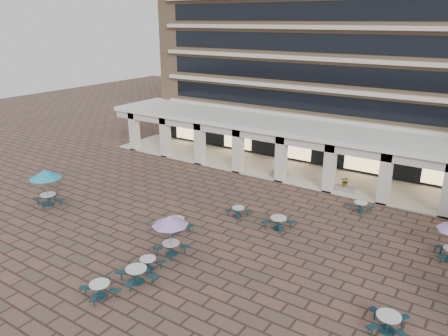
{
  "coord_description": "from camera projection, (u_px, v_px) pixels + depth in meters",
  "views": [
    {
      "loc": [
        13.13,
        -19.0,
        13.01
      ],
      "look_at": [
        -1.56,
        3.0,
        3.92
      ],
      "focal_mm": 35.0,
      "sensor_mm": 36.0,
      "label": 1
    }
  ],
  "objects": [
    {
      "name": "planter_right",
      "position": [
        345.0,
        186.0,
        34.3
      ],
      "size": [
        1.5,
        0.69,
        1.31
      ],
      "color": "gray",
      "rests_on": "ground"
    },
    {
      "name": "picnic_table_4",
      "position": [
        45.0,
        176.0,
        31.42
      ],
      "size": [
        2.33,
        2.33,
        2.69
      ],
      "rotation": [
        0.0,
        0.0,
        -0.3
      ],
      "color": "#122F37",
      "rests_on": "ground"
    },
    {
      "name": "picnic_table_13",
      "position": [
        360.0,
        206.0,
        30.95
      ],
      "size": [
        1.86,
        1.86,
        0.69
      ],
      "rotation": [
        0.0,
        0.0,
        -0.35
      ],
      "color": "#122F37",
      "rests_on": "ground"
    },
    {
      "name": "picnic_table_9",
      "position": [
        278.0,
        222.0,
        28.33
      ],
      "size": [
        1.98,
        1.98,
        0.8
      ],
      "rotation": [
        0.0,
        0.0,
        -0.15
      ],
      "color": "#122F37",
      "rests_on": "ground"
    },
    {
      "name": "planter_left",
      "position": [
        279.0,
        173.0,
        37.36
      ],
      "size": [
        1.5,
        0.69,
        1.17
      ],
      "color": "gray",
      "rests_on": "ground"
    },
    {
      "name": "picnic_table_7",
      "position": [
        388.0,
        322.0,
        19.03
      ],
      "size": [
        2.02,
        2.02,
        0.81
      ],
      "rotation": [
        0.0,
        0.0,
        0.18
      ],
      "color": "#122F37",
      "rests_on": "ground"
    },
    {
      "name": "retail_arcade",
      "position": [
        317.0,
        144.0,
        36.73
      ],
      "size": [
        42.0,
        6.6,
        4.4
      ],
      "color": "white",
      "rests_on": "ground"
    },
    {
      "name": "picnic_table_8",
      "position": [
        176.0,
        223.0,
        28.08
      ],
      "size": [
        2.29,
        2.29,
        0.84
      ],
      "rotation": [
        0.0,
        0.0,
        -0.41
      ],
      "color": "#122F37",
      "rests_on": "ground"
    },
    {
      "name": "picnic_table_6",
      "position": [
        170.0,
        222.0,
        24.73
      ],
      "size": [
        2.11,
        2.11,
        2.44
      ],
      "rotation": [
        0.0,
        0.0,
        -0.06
      ],
      "color": "#122F37",
      "rests_on": "ground"
    },
    {
      "name": "picnic_table_2",
      "position": [
        148.0,
        263.0,
        23.77
      ],
      "size": [
        1.54,
        1.54,
        0.67
      ],
      "rotation": [
        0.0,
        0.0,
        -0.04
      ],
      "color": "#122F37",
      "rests_on": "ground"
    },
    {
      "name": "picnic_table_5",
      "position": [
        137.0,
        274.0,
        22.55
      ],
      "size": [
        2.28,
        2.28,
        0.83
      ],
      "rotation": [
        0.0,
        0.0,
        -0.4
      ],
      "color": "#122F37",
      "rests_on": "ground"
    },
    {
      "name": "picnic_table_12",
      "position": [
        238.0,
        211.0,
        30.2
      ],
      "size": [
        1.7,
        1.7,
        0.65
      ],
      "rotation": [
        0.0,
        0.0,
        -0.28
      ],
      "color": "#122F37",
      "rests_on": "ground"
    },
    {
      "name": "apartment_building",
      "position": [
        367.0,
        23.0,
        42.0
      ],
      "size": [
        40.0,
        15.5,
        25.2
      ],
      "color": "#A37F5C",
      "rests_on": "ground"
    },
    {
      "name": "ground",
      "position": [
        218.0,
        248.0,
        26.06
      ],
      "size": [
        120.0,
        120.0,
        0.0
      ],
      "primitive_type": "plane",
      "color": "brown",
      "rests_on": "ground"
    },
    {
      "name": "picnic_table_1",
      "position": [
        100.0,
        289.0,
        21.4
      ],
      "size": [
        2.01,
        2.01,
        0.75
      ],
      "rotation": [
        0.0,
        0.0,
        -0.32
      ],
      "color": "#122F37",
      "rests_on": "ground"
    }
  ]
}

